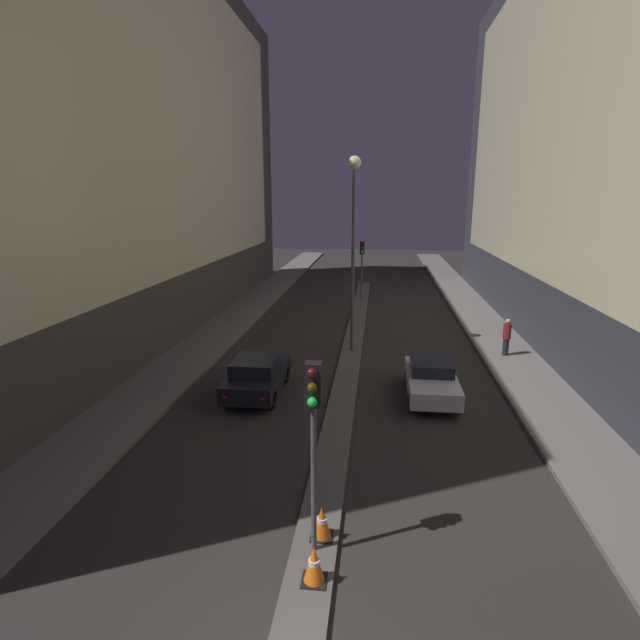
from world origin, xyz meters
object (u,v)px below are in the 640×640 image
object	(u,v)px
traffic_cone_far	(322,522)
car_left_lane	(257,375)
traffic_light_near	(313,416)
pedestrian_on_right_sidewalk	(507,336)
traffic_light_mid	(362,257)
traffic_cone_near	(314,564)
street_lamp	(354,215)
car_right_lane	(431,379)

from	to	relation	value
traffic_cone_far	car_left_lane	size ratio (longest dim) A/B	0.17
traffic_light_near	pedestrian_on_right_sidewalk	world-z (taller)	traffic_light_near
traffic_light_mid	traffic_cone_near	distance (m)	27.66
traffic_light_mid	street_lamp	size ratio (longest dim) A/B	0.46
street_lamp	car_right_lane	world-z (taller)	street_lamp
car_right_lane	pedestrian_on_right_sidewalk	bearing A→B (deg)	52.54
traffic_light_near	traffic_light_mid	size ratio (longest dim) A/B	1.00
car_left_lane	traffic_light_near	bearing A→B (deg)	-68.89
street_lamp	car_right_lane	xyz separation A→B (m)	(3.31, -5.17, -5.87)
traffic_cone_near	car_left_lane	world-z (taller)	car_left_lane
street_lamp	car_right_lane	distance (m)	8.49
car_right_lane	pedestrian_on_right_sidewalk	distance (m)	6.49
traffic_cone_far	pedestrian_on_right_sidewalk	world-z (taller)	pedestrian_on_right_sidewalk
traffic_light_mid	traffic_cone_far	xyz separation A→B (m)	(0.12, -26.21, -2.73)
street_lamp	car_left_lane	bearing A→B (deg)	-120.12
traffic_light_near	car_left_lane	size ratio (longest dim) A/B	1.00
traffic_light_mid	street_lamp	world-z (taller)	street_lamp
traffic_light_near	car_right_lane	bearing A→B (deg)	70.03
street_lamp	car_right_lane	size ratio (longest dim) A/B	2.18
pedestrian_on_right_sidewalk	traffic_light_near	bearing A→B (deg)	-116.97
traffic_light_near	car_left_lane	xyz separation A→B (m)	(-3.31, 8.57, -2.45)
traffic_light_mid	traffic_light_near	bearing A→B (deg)	-90.00
traffic_cone_near	traffic_cone_far	world-z (taller)	traffic_cone_near
street_lamp	pedestrian_on_right_sidewalk	size ratio (longest dim) A/B	5.16
traffic_cone_far	car_left_lane	distance (m)	8.83
street_lamp	traffic_light_mid	bearing A→B (deg)	90.00
traffic_light_mid	car_left_lane	xyz separation A→B (m)	(-3.31, -18.08, -2.45)
traffic_light_near	traffic_cone_far	world-z (taller)	traffic_light_near
traffic_cone_far	traffic_cone_near	bearing A→B (deg)	-90.01
traffic_cone_near	car_left_lane	xyz separation A→B (m)	(-3.43, 9.45, 0.27)
traffic_light_mid	street_lamp	distance (m)	12.83
traffic_light_near	car_left_lane	world-z (taller)	traffic_light_near
car_right_lane	street_lamp	bearing A→B (deg)	122.62
traffic_light_near	traffic_cone_near	world-z (taller)	traffic_light_near
street_lamp	traffic_cone_far	distance (m)	15.12
street_lamp	traffic_cone_far	world-z (taller)	street_lamp
car_right_lane	pedestrian_on_right_sidewalk	world-z (taller)	pedestrian_on_right_sidewalk
traffic_cone_far	pedestrian_on_right_sidewalk	distance (m)	15.55
traffic_light_mid	car_left_lane	bearing A→B (deg)	-100.37
pedestrian_on_right_sidewalk	traffic_light_mid	bearing A→B (deg)	120.29
traffic_light_mid	street_lamp	bearing A→B (deg)	-90.00
traffic_light_near	traffic_light_mid	xyz separation A→B (m)	(0.00, 26.65, 0.00)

